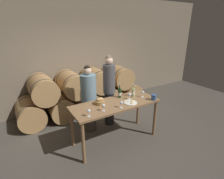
# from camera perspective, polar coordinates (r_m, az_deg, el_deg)

# --- Properties ---
(ground_plane) EXTENTS (10.00, 10.00, 0.00)m
(ground_plane) POSITION_cam_1_polar(r_m,az_deg,el_deg) (4.01, 1.08, -16.04)
(ground_plane) COLOR #4C473F
(stone_wall_back) EXTENTS (10.00, 0.12, 3.20)m
(stone_wall_back) POSITION_cam_1_polar(r_m,az_deg,el_deg) (5.30, -12.01, 11.41)
(stone_wall_back) COLOR gray
(stone_wall_back) RESTS_ON ground_plane
(barrel_stack) EXTENTS (3.60, 0.94, 1.23)m
(barrel_stack) POSITION_cam_1_polar(r_m,az_deg,el_deg) (5.02, -8.88, -0.99)
(barrel_stack) COLOR tan
(barrel_stack) RESTS_ON ground_plane
(tasting_table) EXTENTS (1.82, 0.70, 0.89)m
(tasting_table) POSITION_cam_1_polar(r_m,az_deg,el_deg) (3.61, 1.16, -6.10)
(tasting_table) COLOR olive
(tasting_table) RESTS_ON ground_plane
(person_left) EXTENTS (0.35, 0.35, 1.57)m
(person_left) POSITION_cam_1_polar(r_m,az_deg,el_deg) (4.01, -7.54, -3.16)
(person_left) COLOR #4C4238
(person_left) RESTS_ON ground_plane
(person_right) EXTENTS (0.29, 0.29, 1.74)m
(person_right) POSITION_cam_1_polar(r_m,az_deg,el_deg) (4.19, -0.93, -0.22)
(person_right) COLOR #232326
(person_right) RESTS_ON ground_plane
(wine_bottle_red) EXTENTS (0.08, 0.08, 0.30)m
(wine_bottle_red) POSITION_cam_1_polar(r_m,az_deg,el_deg) (3.80, 2.49, -1.17)
(wine_bottle_red) COLOR #193819
(wine_bottle_red) RESTS_ON tasting_table
(wine_bottle_white) EXTENTS (0.08, 0.08, 0.29)m
(wine_bottle_white) POSITION_cam_1_polar(r_m,az_deg,el_deg) (3.89, 6.95, -0.89)
(wine_bottle_white) COLOR #ADBC7F
(wine_bottle_white) RESTS_ON tasting_table
(blue_crock) EXTENTS (0.11, 0.11, 0.12)m
(blue_crock) POSITION_cam_1_polar(r_m,az_deg,el_deg) (3.78, 13.45, -2.42)
(blue_crock) COLOR #335693
(blue_crock) RESTS_ON tasting_table
(bread_basket) EXTENTS (0.21, 0.21, 0.14)m
(bread_basket) POSITION_cam_1_polar(r_m,az_deg,el_deg) (3.51, -4.01, -3.93)
(bread_basket) COLOR #A87F4C
(bread_basket) RESTS_ON tasting_table
(cheese_plate) EXTENTS (0.27, 0.27, 0.04)m
(cheese_plate) POSITION_cam_1_polar(r_m,az_deg,el_deg) (3.58, 6.04, -4.24)
(cheese_plate) COLOR white
(cheese_plate) RESTS_ON tasting_table
(wine_glass_far_left) EXTENTS (0.06, 0.06, 0.14)m
(wine_glass_far_left) POSITION_cam_1_polar(r_m,az_deg,el_deg) (3.04, -7.62, -7.07)
(wine_glass_far_left) COLOR white
(wine_glass_far_left) RESTS_ON tasting_table
(wine_glass_left) EXTENTS (0.06, 0.06, 0.14)m
(wine_glass_left) POSITION_cam_1_polar(r_m,az_deg,el_deg) (3.21, -2.78, -5.39)
(wine_glass_left) COLOR white
(wine_glass_left) RESTS_ON tasting_table
(wine_glass_center) EXTENTS (0.06, 0.06, 0.14)m
(wine_glass_center) POSITION_cam_1_polar(r_m,az_deg,el_deg) (3.33, 3.04, -4.42)
(wine_glass_center) COLOR white
(wine_glass_center) RESTS_ON tasting_table
(wine_glass_right) EXTENTS (0.06, 0.06, 0.14)m
(wine_glass_right) POSITION_cam_1_polar(r_m,az_deg,el_deg) (3.73, 5.79, -1.72)
(wine_glass_right) COLOR white
(wine_glass_right) RESTS_ON tasting_table
(wine_glass_far_right) EXTENTS (0.06, 0.06, 0.14)m
(wine_glass_far_right) POSITION_cam_1_polar(r_m,az_deg,el_deg) (3.88, 10.05, -1.03)
(wine_glass_far_right) COLOR white
(wine_glass_far_right) RESTS_ON tasting_table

